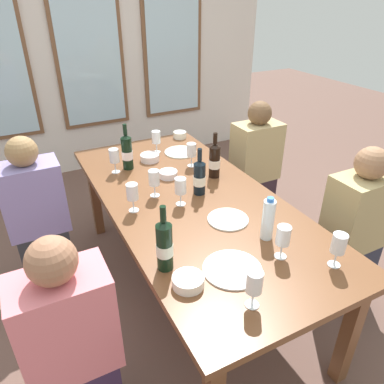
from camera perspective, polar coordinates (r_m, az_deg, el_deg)
ground_plane at (r=2.71m, az=-0.10°, el=-14.64°), size 12.00×12.00×0.00m
back_wall_with_windows at (r=4.20m, az=-16.19°, el=22.47°), size 4.19×0.10×2.90m
dining_table at (r=2.29m, az=-0.12°, el=-2.53°), size 0.99×2.15×0.74m
white_plate_0 at (r=2.06m, az=5.63°, el=-4.26°), size 0.23×0.23×0.01m
white_plate_1 at (r=2.89m, az=-1.80°, el=6.26°), size 0.25×0.25×0.01m
white_plate_2 at (r=1.73m, az=6.31°, el=-11.88°), size 0.28×0.28×0.01m
wine_bottle_0 at (r=2.26m, az=1.17°, el=2.35°), size 0.08×0.08×0.30m
wine_bottle_1 at (r=1.66m, az=-4.32°, el=-8.26°), size 0.08×0.08×0.33m
wine_bottle_2 at (r=2.47m, az=3.53°, el=4.95°), size 0.08×0.08×0.32m
wine_bottle_3 at (r=2.62m, az=-10.11°, el=6.20°), size 0.08×0.08×0.33m
tasting_bowl_0 at (r=2.76m, az=-6.60°, el=5.38°), size 0.14×0.14×0.05m
tasting_bowl_1 at (r=1.63m, az=-0.61°, el=-13.77°), size 0.14×0.14×0.05m
tasting_bowl_2 at (r=2.50m, az=-3.73°, el=2.81°), size 0.13×0.13×0.05m
tasting_bowl_3 at (r=3.18m, az=-1.91°, el=8.91°), size 0.11×0.11×0.05m
water_bottle at (r=1.89m, az=11.80°, el=-4.20°), size 0.06×0.06×0.24m
wine_glass_0 at (r=1.77m, az=14.08°, el=-6.71°), size 0.07×0.07×0.17m
wine_glass_1 at (r=2.24m, az=-5.95°, el=2.02°), size 0.07×0.07×0.17m
wine_glass_2 at (r=2.62m, az=-0.09°, el=6.42°), size 0.07×0.07×0.17m
wine_glass_3 at (r=1.80m, az=21.93°, el=-7.69°), size 0.07×0.07×0.17m
wine_glass_4 at (r=2.10m, az=-9.30°, el=-0.18°), size 0.07×0.07×0.17m
wine_glass_5 at (r=2.87m, az=-5.63°, el=8.45°), size 0.07×0.07×0.17m
wine_glass_6 at (r=2.14m, az=-1.81°, el=0.78°), size 0.07×0.07×0.17m
wine_glass_7 at (r=2.58m, az=-12.06°, el=5.40°), size 0.07×0.07×0.17m
wine_glass_8 at (r=1.51m, az=9.70°, el=-13.92°), size 0.07×0.07×0.17m
seated_person_0 at (r=2.65m, az=-22.86°, el=-3.94°), size 0.38×0.24×1.11m
seated_person_1 at (r=3.16m, az=9.74°, el=3.52°), size 0.38×0.24×1.11m
seated_person_2 at (r=1.77m, az=-18.08°, el=-22.40°), size 0.38×0.24×1.11m
seated_person_3 at (r=2.52m, az=23.84°, el=-6.00°), size 0.38×0.24×1.11m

